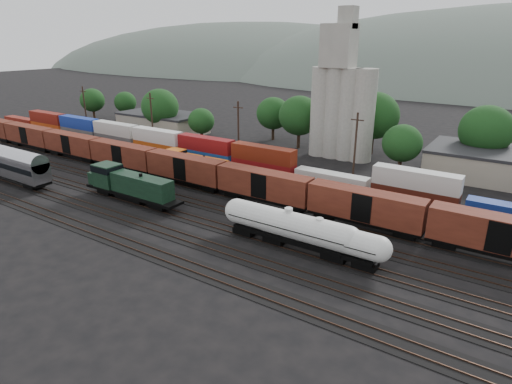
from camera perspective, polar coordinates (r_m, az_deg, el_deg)
The scene contains 12 objects.
ground at distance 62.67m, azimuth -5.12°, elevation -2.18°, with size 600.00×600.00×0.00m, color black.
tracks at distance 62.65m, azimuth -5.12°, elevation -2.14°, with size 180.00×33.20×0.20m.
green_locomotive at distance 67.31m, azimuth -16.78°, elevation 1.06°, with size 18.02×3.18×4.77m.
tank_car_a at distance 50.27m, azimuth 4.32°, elevation -4.48°, with size 17.82×3.19×4.67m.
tank_car_b at distance 48.76m, azimuth 8.35°, elevation -5.69°, with size 16.55×2.96×4.34m.
orange_locomotive at distance 77.49m, azimuth -8.46°, elevation 3.82°, with size 15.97×2.66×3.99m.
boxcar_string at distance 71.82m, azimuth -9.38°, elevation 3.17°, with size 138.20×2.90×4.20m.
container_wall at distance 72.93m, azimuth 2.72°, elevation 3.40°, with size 178.40×2.60×5.80m.
grain_silo at distance 88.57m, azimuth 11.31°, elevation 11.60°, with size 13.40×5.00×29.00m.
industrial_sheds at distance 88.32m, azimuth 12.75°, elevation 5.71°, with size 119.38×17.26×5.10m.
tree_band at distance 90.34m, azimuth 12.25°, elevation 8.81°, with size 162.58×21.77×13.06m.
utility_poles at distance 78.40m, azimuth 4.83°, elevation 7.11°, with size 122.20×0.36×12.00m.
Camera 1 is at (36.58, -45.16, 23.46)m, focal length 30.00 mm.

